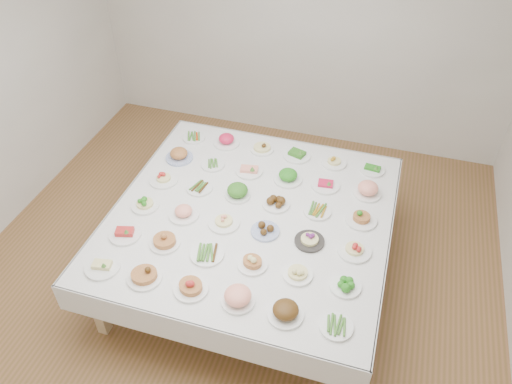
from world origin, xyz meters
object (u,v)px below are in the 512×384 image
(dish_18, at_px, (163,176))
(dish_35, at_px, (373,168))
(display_table, at_px, (251,219))
(dish_0, at_px, (102,264))

(dish_18, relative_size, dish_35, 1.14)
(dish_18, bearing_deg, display_table, -11.71)
(dish_18, distance_m, dish_35, 1.99)
(dish_0, bearing_deg, dish_35, 44.89)
(display_table, xyz_separation_m, dish_35, (0.93, 0.92, 0.10))
(dish_0, xyz_separation_m, dish_18, (-0.00, 1.12, 0.01))
(display_table, relative_size, dish_0, 8.88)
(display_table, relative_size, dish_35, 10.24)
(dish_18, bearing_deg, dish_0, -89.90)
(display_table, xyz_separation_m, dish_0, (-0.92, -0.93, 0.11))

